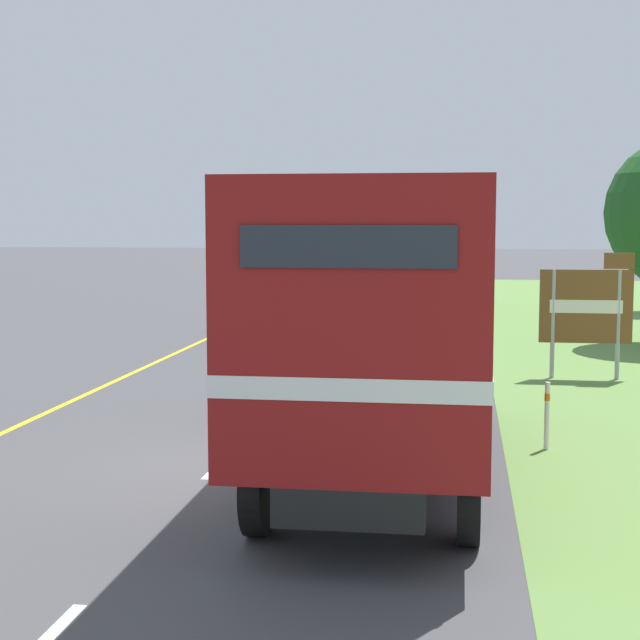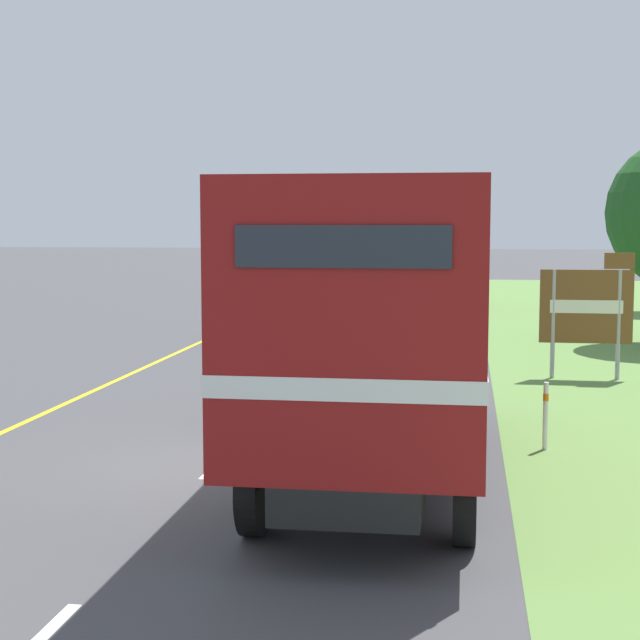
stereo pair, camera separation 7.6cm
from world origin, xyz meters
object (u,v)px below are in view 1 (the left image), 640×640
at_px(horse_trailer_truck, 382,318).
at_px(highway_sign, 588,307).
at_px(delineator_post, 547,414).
at_px(lead_car_white, 284,299).
at_px(lead_car_red_ahead, 427,282).

height_order(horse_trailer_truck, highway_sign, horse_trailer_truck).
bearing_deg(delineator_post, horse_trailer_truck, -139.38).
relative_size(horse_trailer_truck, lead_car_white, 1.81).
bearing_deg(highway_sign, delineator_post, -101.52).
bearing_deg(delineator_post, lead_car_white, 115.50).
bearing_deg(horse_trailer_truck, highway_sign, 67.24).
bearing_deg(horse_trailer_truck, lead_car_white, 104.94).
bearing_deg(lead_car_red_ahead, highway_sign, -76.49).
distance_m(lead_car_white, delineator_post, 13.95).
xyz_separation_m(horse_trailer_truck, lead_car_white, (-3.85, 14.43, -0.95)).
xyz_separation_m(lead_car_white, highway_sign, (7.30, -6.20, 0.42)).
height_order(lead_car_red_ahead, highway_sign, highway_sign).
xyz_separation_m(lead_car_white, lead_car_red_ahead, (3.57, 9.35, -0.07)).
bearing_deg(lead_car_white, horse_trailer_truck, -75.06).
height_order(lead_car_red_ahead, delineator_post, lead_car_red_ahead).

